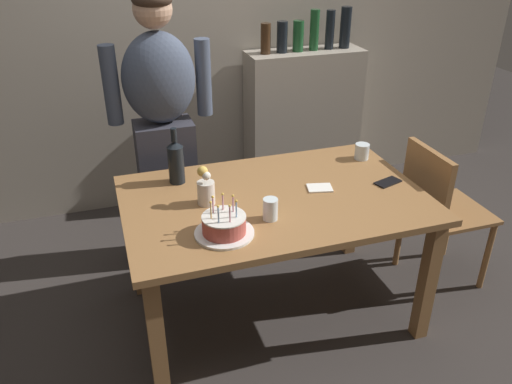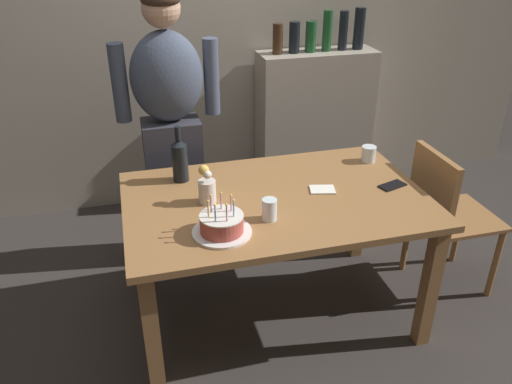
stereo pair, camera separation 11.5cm
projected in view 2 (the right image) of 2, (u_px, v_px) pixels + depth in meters
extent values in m
plane|color=#332D2B|center=(274.00, 311.00, 2.90)|extent=(10.00, 10.00, 0.00)
cube|color=#9E9384|center=(214.00, 25.00, 3.61)|extent=(5.20, 0.10, 2.60)
cube|color=olive|center=(276.00, 200.00, 2.56)|extent=(1.50, 0.96, 0.03)
cube|color=olive|center=(152.00, 338.00, 2.23)|extent=(0.07, 0.07, 0.70)
cube|color=olive|center=(430.00, 287.00, 2.54)|extent=(0.07, 0.07, 0.70)
cube|color=olive|center=(141.00, 238.00, 2.93)|extent=(0.07, 0.07, 0.70)
cube|color=olive|center=(359.00, 207.00, 3.24)|extent=(0.07, 0.07, 0.70)
cylinder|color=white|center=(222.00, 232.00, 2.26)|extent=(0.26, 0.26, 0.01)
cylinder|color=#B24C42|center=(222.00, 224.00, 2.24)|extent=(0.19, 0.19, 0.07)
cylinder|color=silver|center=(221.00, 216.00, 2.22)|extent=(0.19, 0.19, 0.01)
cylinder|color=#93B7DB|center=(234.00, 209.00, 2.19)|extent=(0.01, 0.01, 0.07)
sphere|color=#F9C64C|center=(234.00, 200.00, 2.17)|extent=(0.01, 0.01, 0.01)
cylinder|color=pink|center=(231.00, 204.00, 2.23)|extent=(0.01, 0.01, 0.07)
sphere|color=#F9C64C|center=(231.00, 195.00, 2.21)|extent=(0.01, 0.01, 0.01)
cylinder|color=pink|center=(221.00, 202.00, 2.25)|extent=(0.01, 0.01, 0.07)
sphere|color=#F9C64C|center=(221.00, 193.00, 2.23)|extent=(0.01, 0.01, 0.01)
cylinder|color=pink|center=(211.00, 204.00, 2.23)|extent=(0.01, 0.01, 0.07)
sphere|color=#F9C64C|center=(211.00, 196.00, 2.21)|extent=(0.01, 0.01, 0.01)
cylinder|color=#EAB266|center=(208.00, 210.00, 2.18)|extent=(0.01, 0.01, 0.07)
sphere|color=#F9C64C|center=(208.00, 201.00, 2.16)|extent=(0.01, 0.01, 0.01)
cylinder|color=#93B7DB|center=(215.00, 214.00, 2.15)|extent=(0.01, 0.01, 0.07)
sphere|color=#F9C64C|center=(215.00, 205.00, 2.13)|extent=(0.01, 0.01, 0.01)
cylinder|color=pink|center=(227.00, 214.00, 2.15)|extent=(0.01, 0.01, 0.07)
sphere|color=#F9C64C|center=(226.00, 205.00, 2.13)|extent=(0.01, 0.01, 0.01)
cylinder|color=silver|center=(369.00, 154.00, 2.91)|extent=(0.08, 0.08, 0.09)
cylinder|color=silver|center=(269.00, 210.00, 2.34)|extent=(0.07, 0.07, 0.10)
cylinder|color=black|center=(180.00, 163.00, 2.67)|extent=(0.08, 0.08, 0.20)
cone|color=black|center=(178.00, 142.00, 2.61)|extent=(0.08, 0.08, 0.03)
cylinder|color=black|center=(178.00, 133.00, 2.59)|extent=(0.03, 0.03, 0.07)
cube|color=black|center=(392.00, 185.00, 2.65)|extent=(0.16, 0.11, 0.01)
cube|color=white|center=(322.00, 190.00, 2.61)|extent=(0.14, 0.12, 0.01)
cylinder|color=silver|center=(207.00, 192.00, 2.48)|extent=(0.09, 0.09, 0.12)
sphere|color=gold|center=(204.00, 170.00, 2.43)|extent=(0.05, 0.05, 0.05)
sphere|color=silver|center=(207.00, 175.00, 2.42)|extent=(0.04, 0.04, 0.04)
cube|color=#33333D|center=(176.00, 190.00, 3.21)|extent=(0.34, 0.23, 0.92)
ellipsoid|color=#424C60|center=(167.00, 77.00, 2.87)|extent=(0.41, 0.27, 0.52)
sphere|color=tan|center=(161.00, 8.00, 2.70)|extent=(0.21, 0.21, 0.21)
cylinder|color=#424C60|center=(211.00, 77.00, 2.97)|extent=(0.09, 0.09, 0.44)
cylinder|color=#424C60|center=(120.00, 83.00, 2.85)|extent=(0.09, 0.09, 0.44)
cube|color=olive|center=(457.00, 217.00, 2.93)|extent=(0.42, 0.42, 0.02)
cube|color=olive|center=(433.00, 188.00, 2.78)|extent=(0.04, 0.40, 0.40)
cylinder|color=olive|center=(495.00, 263.00, 2.92)|extent=(0.04, 0.04, 0.45)
cylinder|color=olive|center=(458.00, 231.00, 3.23)|extent=(0.04, 0.04, 0.45)
cylinder|color=olive|center=(439.00, 273.00, 2.84)|extent=(0.04, 0.04, 0.45)
cylinder|color=olive|center=(407.00, 239.00, 3.15)|extent=(0.04, 0.04, 0.45)
cube|color=#9E9384|center=(314.00, 125.00, 3.93)|extent=(0.86, 0.30, 1.13)
cylinder|color=#382314|center=(278.00, 39.00, 3.54)|extent=(0.07, 0.07, 0.21)
cylinder|color=black|center=(294.00, 37.00, 3.57)|extent=(0.08, 0.08, 0.21)
cylinder|color=#194723|center=(311.00, 37.00, 3.60)|extent=(0.08, 0.08, 0.21)
cylinder|color=#194723|center=(327.00, 31.00, 3.61)|extent=(0.07, 0.07, 0.28)
cylinder|color=black|center=(343.00, 31.00, 3.64)|extent=(0.06, 0.06, 0.27)
cylinder|color=black|center=(359.00, 29.00, 3.66)|extent=(0.08, 0.08, 0.29)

